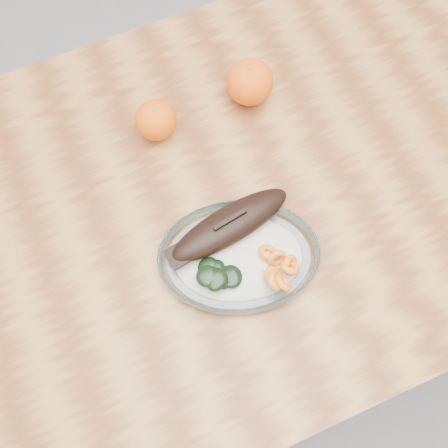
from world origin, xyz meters
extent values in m
plane|color=slate|center=(0.00, 0.00, 0.00)|extent=(3.00, 3.00, 0.00)
cube|color=brown|center=(0.00, 0.00, 0.73)|extent=(1.20, 0.80, 0.04)
cylinder|color=brown|center=(0.54, 0.34, 0.35)|extent=(0.06, 0.06, 0.71)
ellipsoid|color=white|center=(-0.02, -0.11, 0.76)|extent=(0.56, 0.47, 0.01)
torus|color=#89C2D3|center=(-0.02, -0.11, 0.77)|extent=(0.60, 0.60, 0.03)
ellipsoid|color=white|center=(-0.02, -0.11, 0.77)|extent=(0.49, 0.41, 0.02)
ellipsoid|color=black|center=(-0.01, -0.06, 0.80)|extent=(0.23, 0.10, 0.04)
ellipsoid|color=black|center=(-0.01, -0.06, 0.79)|extent=(0.19, 0.08, 0.02)
cube|color=black|center=(-0.11, -0.07, 0.80)|extent=(0.05, 0.04, 0.01)
cube|color=black|center=(-0.01, -0.06, 0.82)|extent=(0.06, 0.02, 0.02)
torus|color=orange|center=(0.01, -0.16, 0.79)|extent=(0.04, 0.04, 0.03)
torus|color=orange|center=(0.05, -0.16, 0.79)|extent=(0.04, 0.04, 0.04)
torus|color=orange|center=(0.03, -0.14, 0.79)|extent=(0.03, 0.03, 0.04)
torus|color=orange|center=(0.05, -0.16, 0.79)|extent=(0.04, 0.04, 0.03)
torus|color=orange|center=(0.02, -0.12, 0.79)|extent=(0.04, 0.05, 0.03)
torus|color=orange|center=(0.01, -0.17, 0.81)|extent=(0.03, 0.04, 0.03)
torus|color=orange|center=(0.01, -0.17, 0.81)|extent=(0.04, 0.05, 0.04)
torus|color=orange|center=(0.02, -0.18, 0.81)|extent=(0.04, 0.05, 0.04)
ellipsoid|color=black|center=(-0.06, -0.13, 0.79)|extent=(0.05, 0.05, 0.01)
ellipsoid|color=black|center=(-0.06, -0.13, 0.79)|extent=(0.03, 0.04, 0.01)
ellipsoid|color=black|center=(-0.07, -0.12, 0.79)|extent=(0.05, 0.05, 0.01)
ellipsoid|color=black|center=(-0.06, -0.12, 0.79)|extent=(0.04, 0.05, 0.01)
ellipsoid|color=black|center=(-0.05, -0.14, 0.79)|extent=(0.04, 0.04, 0.01)
ellipsoid|color=black|center=(-0.07, -0.11, 0.79)|extent=(0.05, 0.05, 0.01)
ellipsoid|color=black|center=(-0.07, -0.14, 0.80)|extent=(0.04, 0.04, 0.01)
ellipsoid|color=black|center=(-0.08, -0.12, 0.80)|extent=(0.04, 0.04, 0.01)
ellipsoid|color=black|center=(-0.07, -0.13, 0.80)|extent=(0.04, 0.05, 0.01)
sphere|color=#FC4005|center=(-0.06, 0.17, 0.79)|extent=(0.07, 0.07, 0.07)
sphere|color=#FC4005|center=(0.12, 0.17, 0.79)|extent=(0.08, 0.08, 0.08)
camera|label=1|loc=(-0.15, -0.35, 1.63)|focal=45.00mm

